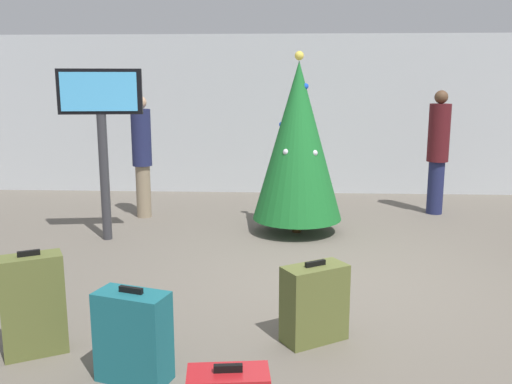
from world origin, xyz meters
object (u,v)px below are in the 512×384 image
Objects in this scene: traveller_0 at (438,149)px; suitcase_2 at (33,305)px; suitcase_0 at (133,337)px; suitcase_3 at (314,303)px; holiday_tree at (298,141)px; traveller_1 at (142,153)px; flight_info_kiosk at (101,119)px.

traveller_0 is 6.39m from suitcase_2.
suitcase_0 reaches higher than suitcase_3.
holiday_tree is 3.66× the size of suitcase_3.
holiday_tree reaches higher than suitcase_0.
traveller_1 is at bearing 120.64° from suitcase_3.
holiday_tree is at bearing -18.40° from traveller_1.
flight_info_kiosk reaches higher than traveller_1.
flight_info_kiosk reaches higher than suitcase_0.
traveller_1 reaches higher than suitcase_0.
suitcase_3 is at bearing -115.31° from traveller_0.
holiday_tree is 2.44m from traveller_1.
suitcase_2 is (-2.05, -3.55, -0.86)m from holiday_tree.
suitcase_2 is at bearing -131.53° from traveller_0.
traveller_1 is (-4.47, -0.44, -0.03)m from traveller_0.
flight_info_kiosk is 4.97m from traveller_0.
suitcase_2 is at bearing -82.07° from flight_info_kiosk.
suitcase_0 is at bearing -69.54° from flight_info_kiosk.
holiday_tree is 2.54m from flight_info_kiosk.
holiday_tree reaches higher than suitcase_2.
suitcase_0 is 1.02× the size of suitcase_3.
traveller_0 is (4.65, 1.68, -0.55)m from flight_info_kiosk.
suitcase_3 is (2.55, -2.76, -1.25)m from flight_info_kiosk.
suitcase_3 is at bearing 27.59° from suitcase_0.
suitcase_3 is (2.37, -4.00, -0.66)m from traveller_1.
suitcase_0 is (-1.20, -3.90, -0.92)m from holiday_tree.
suitcase_2 is at bearing -171.41° from suitcase_3.
traveller_0 is at bearing 56.58° from suitcase_0.
traveller_0 is 2.88× the size of suitcase_3.
flight_info_kiosk is 3.96m from suitcase_3.
traveller_1 is 4.37m from suitcase_2.
holiday_tree is 2.98× the size of suitcase_2.
suitcase_3 is (-2.10, -4.44, -0.70)m from traveller_0.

